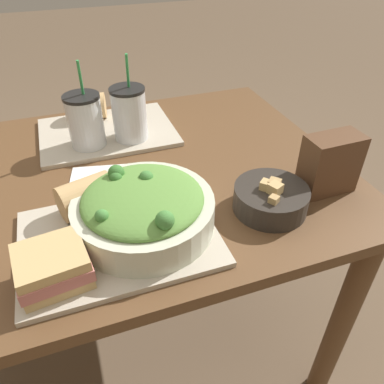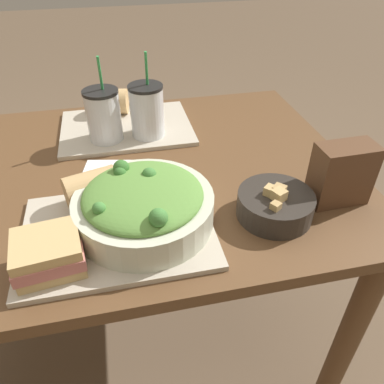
{
  "view_description": "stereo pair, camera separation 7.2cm",
  "coord_description": "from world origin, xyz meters",
  "px_view_note": "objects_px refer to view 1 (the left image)",
  "views": [
    {
      "loc": [
        -0.04,
        -0.78,
        1.25
      ],
      "look_at": [
        0.15,
        -0.24,
        0.81
      ],
      "focal_mm": 35.0,
      "sensor_mm": 36.0,
      "label": 1
    },
    {
      "loc": [
        0.03,
        -0.8,
        1.25
      ],
      "look_at": [
        0.15,
        -0.24,
        0.81
      ],
      "focal_mm": 35.0,
      "sensor_mm": 36.0,
      "label": 2
    }
  ],
  "objects_px": {
    "soup_bowl": "(271,198)",
    "sandwich_near": "(53,266)",
    "drink_cup_dark": "(86,122)",
    "chip_bag": "(330,164)",
    "salad_bowl": "(143,208)",
    "baguette_near": "(87,196)",
    "drink_cup_red": "(130,115)",
    "napkin_folded": "(102,178)",
    "baguette_far": "(90,106)"
  },
  "relations": [
    {
      "from": "soup_bowl",
      "to": "sandwich_near",
      "type": "distance_m",
      "value": 0.45
    },
    {
      "from": "drink_cup_dark",
      "to": "chip_bag",
      "type": "distance_m",
      "value": 0.62
    },
    {
      "from": "salad_bowl",
      "to": "baguette_near",
      "type": "bearing_deg",
      "value": 138.71
    },
    {
      "from": "sandwich_near",
      "to": "baguette_near",
      "type": "relative_size",
      "value": 1.03
    },
    {
      "from": "drink_cup_red",
      "to": "chip_bag",
      "type": "bearing_deg",
      "value": -44.99
    },
    {
      "from": "salad_bowl",
      "to": "napkin_folded",
      "type": "bearing_deg",
      "value": 104.77
    },
    {
      "from": "chip_bag",
      "to": "sandwich_near",
      "type": "bearing_deg",
      "value": -173.77
    },
    {
      "from": "sandwich_near",
      "to": "napkin_folded",
      "type": "bearing_deg",
      "value": 60.5
    },
    {
      "from": "baguette_near",
      "to": "drink_cup_red",
      "type": "relative_size",
      "value": 0.55
    },
    {
      "from": "sandwich_near",
      "to": "drink_cup_red",
      "type": "distance_m",
      "value": 0.51
    },
    {
      "from": "sandwich_near",
      "to": "napkin_folded",
      "type": "distance_m",
      "value": 0.32
    },
    {
      "from": "baguette_far",
      "to": "napkin_folded",
      "type": "bearing_deg",
      "value": -173.4
    },
    {
      "from": "sandwich_near",
      "to": "salad_bowl",
      "type": "bearing_deg",
      "value": 18.03
    },
    {
      "from": "drink_cup_red",
      "to": "drink_cup_dark",
      "type": "bearing_deg",
      "value": 180.0
    },
    {
      "from": "baguette_far",
      "to": "chip_bag",
      "type": "bearing_deg",
      "value": -128.98
    },
    {
      "from": "sandwich_near",
      "to": "napkin_folded",
      "type": "xyz_separation_m",
      "value": [
        0.12,
        0.3,
        -0.04
      ]
    },
    {
      "from": "salad_bowl",
      "to": "chip_bag",
      "type": "xyz_separation_m",
      "value": [
        0.43,
        -0.0,
        0.01
      ]
    },
    {
      "from": "salad_bowl",
      "to": "drink_cup_dark",
      "type": "distance_m",
      "value": 0.38
    },
    {
      "from": "drink_cup_dark",
      "to": "napkin_folded",
      "type": "relative_size",
      "value": 1.36
    },
    {
      "from": "sandwich_near",
      "to": "drink_cup_dark",
      "type": "bearing_deg",
      "value": 68.74
    },
    {
      "from": "baguette_near",
      "to": "napkin_folded",
      "type": "bearing_deg",
      "value": -35.7
    },
    {
      "from": "drink_cup_dark",
      "to": "drink_cup_red",
      "type": "height_order",
      "value": "drink_cup_red"
    },
    {
      "from": "baguette_far",
      "to": "drink_cup_dark",
      "type": "height_order",
      "value": "drink_cup_dark"
    },
    {
      "from": "baguette_near",
      "to": "baguette_far",
      "type": "relative_size",
      "value": 1.22
    },
    {
      "from": "baguette_far",
      "to": "drink_cup_dark",
      "type": "relative_size",
      "value": 0.46
    },
    {
      "from": "baguette_near",
      "to": "drink_cup_dark",
      "type": "height_order",
      "value": "drink_cup_dark"
    },
    {
      "from": "soup_bowl",
      "to": "baguette_near",
      "type": "distance_m",
      "value": 0.39
    },
    {
      "from": "soup_bowl",
      "to": "baguette_near",
      "type": "height_order",
      "value": "baguette_near"
    },
    {
      "from": "soup_bowl",
      "to": "chip_bag",
      "type": "xyz_separation_m",
      "value": [
        0.16,
        0.02,
        0.04
      ]
    },
    {
      "from": "soup_bowl",
      "to": "sandwich_near",
      "type": "relative_size",
      "value": 1.22
    },
    {
      "from": "baguette_near",
      "to": "drink_cup_red",
      "type": "distance_m",
      "value": 0.32
    },
    {
      "from": "baguette_far",
      "to": "drink_cup_red",
      "type": "bearing_deg",
      "value": -141.52
    },
    {
      "from": "chip_bag",
      "to": "salad_bowl",
      "type": "bearing_deg",
      "value": 178.24
    },
    {
      "from": "drink_cup_red",
      "to": "napkin_folded",
      "type": "xyz_separation_m",
      "value": [
        -0.11,
        -0.16,
        -0.08
      ]
    },
    {
      "from": "salad_bowl",
      "to": "sandwich_near",
      "type": "distance_m",
      "value": 0.2
    },
    {
      "from": "baguette_far",
      "to": "salad_bowl",
      "type": "bearing_deg",
      "value": -165.9
    },
    {
      "from": "soup_bowl",
      "to": "drink_cup_dark",
      "type": "relative_size",
      "value": 0.7
    },
    {
      "from": "soup_bowl",
      "to": "napkin_folded",
      "type": "distance_m",
      "value": 0.41
    },
    {
      "from": "baguette_far",
      "to": "napkin_folded",
      "type": "relative_size",
      "value": 0.62
    },
    {
      "from": "soup_bowl",
      "to": "baguette_far",
      "type": "bearing_deg",
      "value": 118.63
    },
    {
      "from": "salad_bowl",
      "to": "baguette_near",
      "type": "height_order",
      "value": "salad_bowl"
    },
    {
      "from": "baguette_far",
      "to": "chip_bag",
      "type": "xyz_separation_m",
      "value": [
        0.46,
        -0.54,
        0.02
      ]
    },
    {
      "from": "soup_bowl",
      "to": "drink_cup_dark",
      "type": "distance_m",
      "value": 0.52
    },
    {
      "from": "sandwich_near",
      "to": "baguette_far",
      "type": "xyz_separation_m",
      "value": [
        0.14,
        0.62,
        0.01
      ]
    },
    {
      "from": "baguette_near",
      "to": "chip_bag",
      "type": "height_order",
      "value": "chip_bag"
    },
    {
      "from": "soup_bowl",
      "to": "chip_bag",
      "type": "height_order",
      "value": "chip_bag"
    },
    {
      "from": "soup_bowl",
      "to": "napkin_folded",
      "type": "xyz_separation_m",
      "value": [
        -0.33,
        0.24,
        -0.03
      ]
    },
    {
      "from": "baguette_near",
      "to": "soup_bowl",
      "type": "bearing_deg",
      "value": -123.68
    },
    {
      "from": "baguette_near",
      "to": "salad_bowl",
      "type": "bearing_deg",
      "value": -148.21
    },
    {
      "from": "drink_cup_red",
      "to": "napkin_folded",
      "type": "distance_m",
      "value": 0.21
    }
  ]
}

